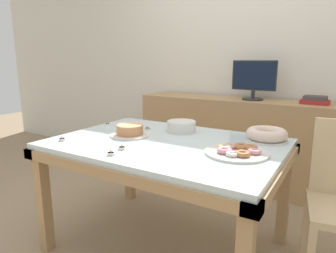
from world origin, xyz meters
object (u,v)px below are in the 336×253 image
object	(u,v)px
computer_monitor	(254,80)
book_stack	(315,100)
plate_stack	(181,126)
tealight_centre	(62,139)
cake_golden_bundt	(267,135)
tealight_near_front	(148,129)
pastry_platter	(237,151)
tealight_near_cakes	(107,124)
cake_chocolate_round	(130,131)
tealight_left_edge	(122,148)
tealight_right_edge	(111,153)

from	to	relation	value
computer_monitor	book_stack	world-z (taller)	computer_monitor
plate_stack	tealight_centre	xyz separation A→B (m)	(-0.54, -0.62, -0.03)
computer_monitor	plate_stack	world-z (taller)	computer_monitor
cake_golden_bundt	tealight_near_front	bearing A→B (deg)	-170.20
cake_golden_bundt	pastry_platter	bearing A→B (deg)	-101.27
book_stack	computer_monitor	bearing A→B (deg)	-179.85
tealight_centre	tealight_near_cakes	distance (m)	0.52
cake_chocolate_round	tealight_left_edge	distance (m)	0.32
computer_monitor	tealight_near_cakes	world-z (taller)	computer_monitor
cake_chocolate_round	tealight_right_edge	world-z (taller)	cake_chocolate_round
tealight_right_edge	tealight_near_cakes	size ratio (longest dim) A/B	1.00
computer_monitor	tealight_near_cakes	size ratio (longest dim) A/B	10.60
cake_chocolate_round	tealight_near_cakes	xyz separation A→B (m)	(-0.37, 0.18, -0.02)
computer_monitor	cake_golden_bundt	size ratio (longest dim) A/B	1.60
tealight_centre	tealight_left_edge	bearing A→B (deg)	6.11
tealight_right_edge	plate_stack	bearing A→B (deg)	84.43
tealight_near_front	tealight_right_edge	bearing A→B (deg)	-73.68
cake_chocolate_round	computer_monitor	bearing A→B (deg)	70.70
plate_stack	tealight_right_edge	world-z (taller)	plate_stack
tealight_near_cakes	tealight_right_edge	bearing A→B (deg)	-46.26
pastry_platter	tealight_centre	distance (m)	1.11
tealight_left_edge	tealight_centre	world-z (taller)	same
tealight_centre	pastry_platter	bearing A→B (deg)	16.62
cake_golden_bundt	cake_chocolate_round	bearing A→B (deg)	-157.06
tealight_left_edge	tealight_centre	size ratio (longest dim) A/B	1.00
pastry_platter	tealight_right_edge	distance (m)	0.70
computer_monitor	book_stack	xyz separation A→B (m)	(0.55, 0.00, -0.16)
book_stack	plate_stack	world-z (taller)	book_stack
book_stack	cake_golden_bundt	world-z (taller)	book_stack
computer_monitor	tealight_near_cakes	bearing A→B (deg)	-126.07
cake_chocolate_round	plate_stack	size ratio (longest dim) A/B	1.30
plate_stack	tealight_near_front	bearing A→B (deg)	-161.58
tealight_near_front	tealight_centre	world-z (taller)	same
cake_chocolate_round	plate_stack	world-z (taller)	same
book_stack	plate_stack	size ratio (longest dim) A/B	1.13
plate_stack	computer_monitor	bearing A→B (deg)	78.00
book_stack	cake_golden_bundt	bearing A→B (deg)	-100.28
book_stack	pastry_platter	world-z (taller)	book_stack
computer_monitor	cake_chocolate_round	size ratio (longest dim) A/B	1.55
pastry_platter	tealight_near_front	bearing A→B (deg)	163.78
cake_chocolate_round	tealight_left_edge	bearing A→B (deg)	-60.36
tealight_near_front	tealight_near_cakes	distance (m)	0.37
tealight_left_edge	tealight_near_front	xyz separation A→B (m)	(-0.16, 0.49, 0.00)
pastry_platter	tealight_near_front	xyz separation A→B (m)	(-0.77, 0.22, -0.01)
cake_chocolate_round	plate_stack	bearing A→B (deg)	49.94
tealight_centre	tealight_near_cakes	world-z (taller)	same
plate_stack	tealight_left_edge	world-z (taller)	plate_stack
pastry_platter	tealight_centre	bearing A→B (deg)	-163.38
computer_monitor	tealight_left_edge	xyz separation A→B (m)	(-0.31, -1.61, -0.31)
cake_golden_bundt	computer_monitor	bearing A→B (deg)	110.85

